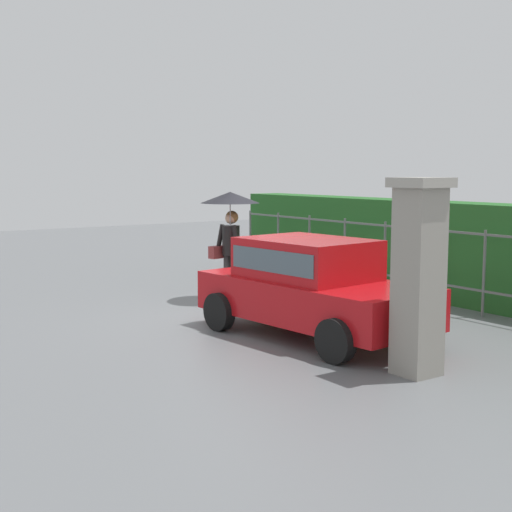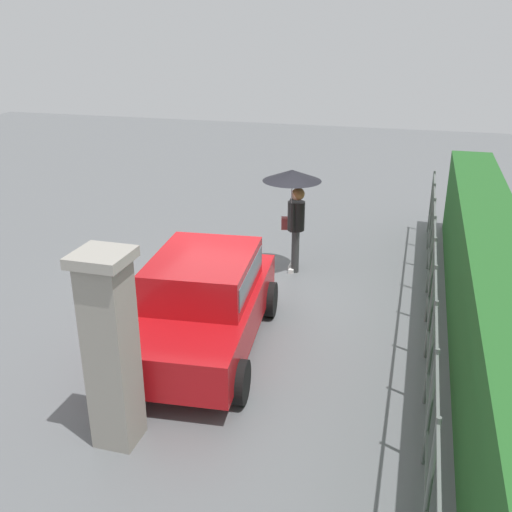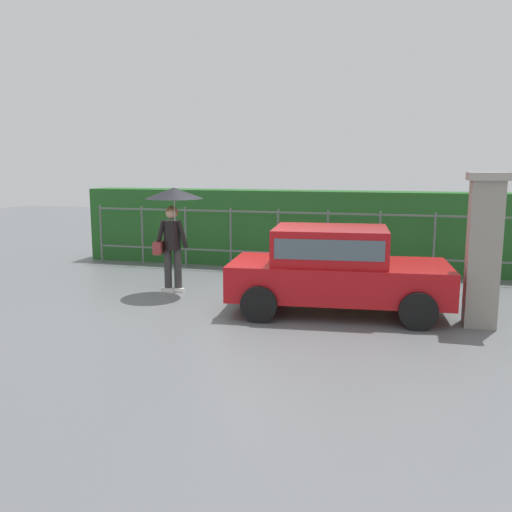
% 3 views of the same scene
% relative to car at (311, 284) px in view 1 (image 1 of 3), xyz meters
% --- Properties ---
extents(ground_plane, '(40.00, 40.00, 0.00)m').
position_rel_car_xyz_m(ground_plane, '(-1.63, -0.07, -0.80)').
color(ground_plane, slate).
extents(car, '(3.86, 2.15, 1.48)m').
position_rel_car_xyz_m(car, '(0.00, 0.00, 0.00)').
color(car, '#B71116').
rests_on(car, ground).
extents(pedestrian, '(1.14, 1.14, 2.09)m').
position_rel_car_xyz_m(pedestrian, '(-3.28, 0.65, 0.82)').
color(pedestrian, '#333333').
rests_on(pedestrian, ground).
extents(gate_pillar, '(0.60, 0.60, 2.42)m').
position_rel_car_xyz_m(gate_pillar, '(2.33, -0.22, 0.44)').
color(gate_pillar, gray).
rests_on(gate_pillar, ground).
extents(fence_section, '(10.69, 0.05, 1.50)m').
position_rel_car_xyz_m(fence_section, '(-1.18, 3.31, 0.02)').
color(fence_section, '#59605B').
rests_on(fence_section, ground).
extents(hedge_row, '(11.64, 0.90, 1.90)m').
position_rel_car_xyz_m(hedge_row, '(-1.18, 4.11, 0.15)').
color(hedge_row, '#235B23').
rests_on(hedge_row, ground).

